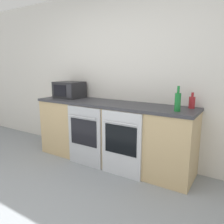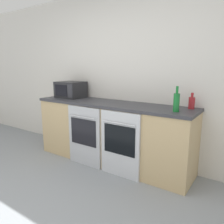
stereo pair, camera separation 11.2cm
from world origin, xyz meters
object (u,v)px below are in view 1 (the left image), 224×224
bottle_green (178,101)px  oven_left (84,136)px  oven_right (121,144)px  microwave (69,90)px  bottle_red (192,102)px

bottle_green → oven_left: bearing=-171.3°
oven_right → microwave: microwave is taller
oven_right → microwave: (-1.22, 0.36, 0.62)m
oven_left → oven_right: size_ratio=1.00×
oven_right → bottle_red: size_ratio=4.40×
microwave → bottle_green: (1.87, -0.17, -0.02)m
microwave → oven_right: bearing=-16.6°
bottle_green → bottle_red: 0.31m
microwave → oven_left: bearing=-31.3°
oven_right → bottle_red: (0.76, 0.48, 0.56)m
oven_left → oven_right: same height
microwave → bottle_red: bearing=3.4°
oven_left → bottle_green: size_ratio=2.96×
oven_left → microwave: microwave is taller
oven_left → bottle_green: bottle_green is taller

